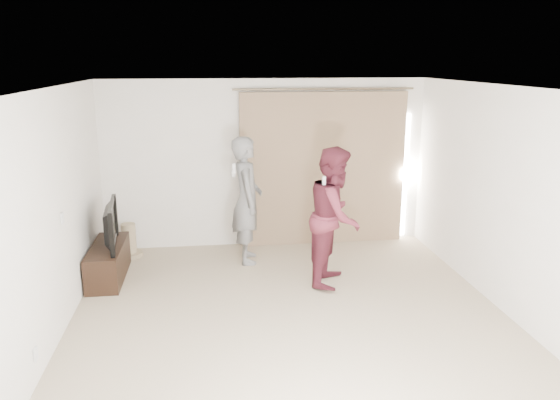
% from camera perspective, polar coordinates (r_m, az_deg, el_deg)
% --- Properties ---
extents(floor, '(5.50, 5.50, 0.00)m').
position_cam_1_polar(floor, '(6.33, 1.26, -12.57)').
color(floor, tan).
rests_on(floor, ground).
extents(wall_back, '(5.00, 0.04, 2.60)m').
position_cam_1_polar(wall_back, '(8.51, -1.52, 3.82)').
color(wall_back, white).
rests_on(wall_back, ground).
extents(wall_left, '(0.04, 5.50, 2.60)m').
position_cam_1_polar(wall_left, '(6.01, -22.94, -1.93)').
color(wall_left, white).
rests_on(wall_left, ground).
extents(ceiling, '(5.00, 5.50, 0.01)m').
position_cam_1_polar(ceiling, '(5.64, 1.41, 11.64)').
color(ceiling, white).
rests_on(ceiling, wall_back).
extents(curtain, '(2.80, 0.11, 2.46)m').
position_cam_1_polar(curtain, '(8.61, 4.61, 3.24)').
color(curtain, '#9E8260').
rests_on(curtain, ground).
extents(tv_console, '(0.42, 1.21, 0.46)m').
position_cam_1_polar(tv_console, '(7.75, -17.50, -6.19)').
color(tv_console, black).
rests_on(tv_console, ground).
extents(tv, '(0.24, 1.03, 0.59)m').
position_cam_1_polar(tv, '(7.58, -17.80, -2.48)').
color(tv, black).
rests_on(tv, tv_console).
extents(scratching_post, '(0.38, 0.38, 0.51)m').
position_cam_1_polar(scratching_post, '(8.50, -15.48, -4.38)').
color(scratching_post, tan).
rests_on(scratching_post, ground).
extents(person_man, '(0.44, 0.67, 1.84)m').
position_cam_1_polar(person_man, '(7.84, -3.48, -0.01)').
color(person_man, slate).
rests_on(person_man, ground).
extents(person_woman, '(0.98, 1.08, 1.82)m').
position_cam_1_polar(person_woman, '(7.11, 5.79, -1.69)').
color(person_woman, maroon).
rests_on(person_woman, ground).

